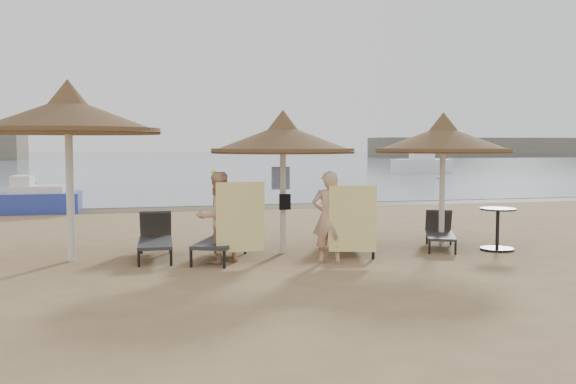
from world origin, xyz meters
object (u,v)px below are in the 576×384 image
palapa_left (68,117)px  lounger_far_left (155,237)px  lounger_near_right (350,228)px  lounger_far_right (440,231)px  palapa_center (283,139)px  lounger_near_left (224,236)px  person_right (329,210)px  person_left (217,210)px  pedal_boat (37,199)px  palapa_right (443,140)px  side_table (497,230)px

palapa_left → lounger_far_left: palapa_left is taller
lounger_near_right → lounger_far_right: (1.84, -0.23, -0.10)m
palapa_center → lounger_near_left: bearing=-173.0°
palapa_left → person_right: size_ratio=1.74×
person_left → pedal_boat: person_left is taller
lounger_far_left → person_right: bearing=-22.0°
person_right → pedal_boat: bearing=-43.8°
palapa_right → side_table: 2.09m
palapa_center → lounger_far_right: bearing=-1.4°
palapa_left → lounger_far_right: (7.09, -0.24, -2.24)m
lounger_far_right → person_left: person_left is taller
lounger_far_left → lounger_near_left: 1.28m
lounger_far_left → side_table: side_table is taller
lounger_far_right → palapa_right: bearing=73.6°
lounger_far_left → lounger_near_right: 3.78m
lounger_far_left → lounger_far_right: bearing=0.2°
lounger_near_left → person_right: 2.05m
palapa_right → person_left: (-4.67, -0.66, -1.24)m
lounger_near_left → side_table: (5.31, -0.56, 0.00)m
side_table → person_left: 5.53m
lounger_near_left → pedal_boat: bearing=140.1°
person_right → lounger_far_left: bearing=-10.1°
lounger_near_right → person_left: person_left is taller
lounger_near_right → pedal_boat: 11.12m
palapa_left → lounger_far_right: bearing=-1.9°
palapa_center → palapa_right: palapa_center is taller
lounger_far_left → pedal_boat: 9.20m
palapa_right → lounger_near_left: palapa_right is taller
side_table → palapa_left: bearing=173.9°
palapa_right → lounger_near_right: 2.61m
palapa_right → pedal_boat: palapa_right is taller
palapa_left → pedal_boat: palapa_left is taller
person_left → pedal_boat: bearing=-87.7°
lounger_near_right → lounger_near_left: bearing=-159.2°
lounger_far_left → person_right: 3.28m
palapa_center → lounger_near_left: 2.12m
palapa_center → palapa_left: bearing=177.6°
lounger_far_left → lounger_near_right: (3.78, -0.07, 0.06)m
person_right → side_table: bearing=-157.7°
lounger_near_right → palapa_center: bearing=-159.6°
lounger_near_left → pedal_boat: size_ratio=0.82×
palapa_left → side_table: palapa_left is taller
palapa_center → lounger_far_right: (3.25, -0.08, -1.85)m
lounger_far_left → palapa_right: bearing=1.2°
lounger_far_right → person_left: (-4.59, -0.56, 0.61)m
palapa_right → pedal_boat: size_ratio=1.11×
palapa_center → side_table: palapa_center is taller
side_table → lounger_far_right: bearing=145.8°
palapa_left → palapa_right: 7.19m
palapa_right → lounger_far_right: 1.85m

